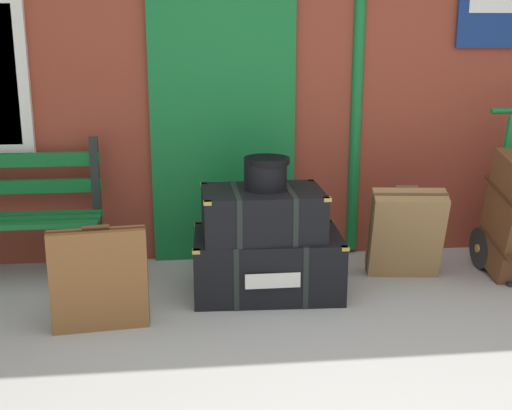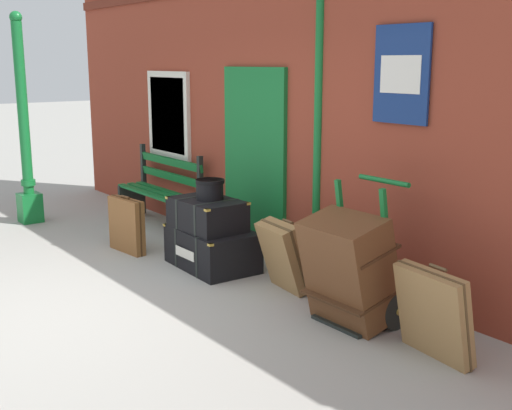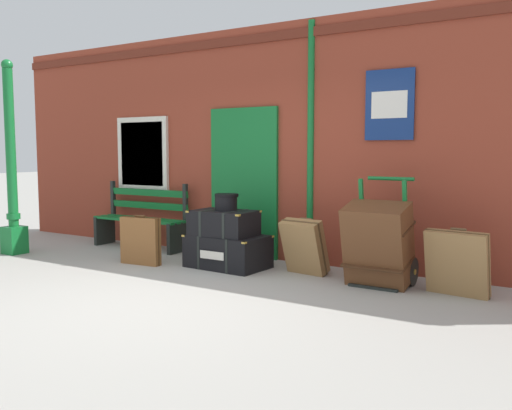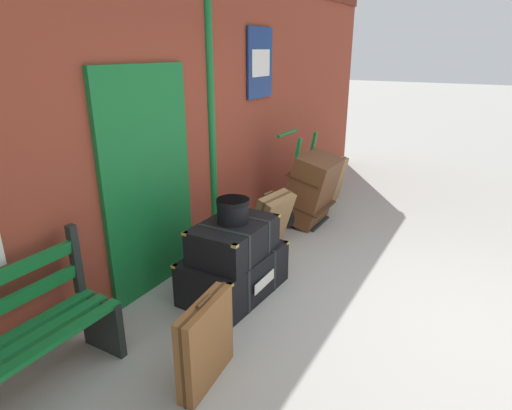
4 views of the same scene
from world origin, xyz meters
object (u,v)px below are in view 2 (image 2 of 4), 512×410
object	(u,v)px
suitcase_oxblood	(127,225)
lamp_post	(25,146)
round_hatbox	(210,188)
suitcase_cream	(285,256)
porters_trolley	(363,289)
platform_bench	(161,192)
steamer_trunk_base	(212,248)
steamer_trunk_middle	(207,214)
large_brown_trunk	(349,270)
suitcase_olive	(434,314)

from	to	relation	value
suitcase_oxblood	lamp_post	bearing A→B (deg)	-168.92
lamp_post	round_hatbox	size ratio (longest dim) A/B	9.19
suitcase_cream	suitcase_oxblood	distance (m)	2.20
lamp_post	suitcase_cream	size ratio (longest dim) A/B	4.04
suitcase_cream	porters_trolley	bearing A→B (deg)	3.97
platform_bench	suitcase_cream	xyz separation A→B (m)	(3.00, -0.33, -0.10)
steamer_trunk_base	steamer_trunk_middle	size ratio (longest dim) A/B	1.28
steamer_trunk_middle	round_hatbox	distance (m)	0.28
steamer_trunk_base	suitcase_cream	distance (m)	1.05
porters_trolley	large_brown_trunk	size ratio (longest dim) A/B	1.26
round_hatbox	suitcase_oxblood	world-z (taller)	round_hatbox
steamer_trunk_middle	large_brown_trunk	xyz separation A→B (m)	(2.03, 0.08, -0.10)
steamer_trunk_middle	porters_trolley	world-z (taller)	porters_trolley
lamp_post	suitcase_olive	distance (m)	6.15
platform_bench	steamer_trunk_middle	bearing A→B (deg)	-14.93
steamer_trunk_middle	round_hatbox	bearing A→B (deg)	42.37
large_brown_trunk	suitcase_olive	bearing A→B (deg)	2.82
lamp_post	round_hatbox	bearing A→B (deg)	15.19
porters_trolley	suitcase_oxblood	xyz separation A→B (m)	(-3.08, -0.68, 0.04)
steamer_trunk_base	round_hatbox	xyz separation A→B (m)	(-0.01, -0.01, 0.65)
round_hatbox	lamp_post	bearing A→B (deg)	-164.81
steamer_trunk_middle	large_brown_trunk	size ratio (longest dim) A/B	0.85
steamer_trunk_middle	suitcase_oxblood	bearing A→B (deg)	-157.73
porters_trolley	suitcase_cream	size ratio (longest dim) A/B	1.74
platform_bench	steamer_trunk_middle	world-z (taller)	platform_bench
steamer_trunk_base	large_brown_trunk	distance (m)	2.01
porters_trolley	suitcase_olive	bearing A→B (deg)	-8.93
round_hatbox	porters_trolley	world-z (taller)	porters_trolley
steamer_trunk_base	steamer_trunk_middle	distance (m)	0.37
round_hatbox	suitcase_oxblood	size ratio (longest dim) A/B	0.46
round_hatbox	suitcase_oxblood	xyz separation A→B (m)	(-1.07, -0.45, -0.55)
suitcase_oxblood	steamer_trunk_middle	bearing A→B (deg)	22.27
large_brown_trunk	lamp_post	bearing A→B (deg)	-169.96
lamp_post	suitcase_oxblood	distance (m)	2.28
steamer_trunk_middle	steamer_trunk_base	bearing A→B (deg)	39.11
round_hatbox	steamer_trunk_base	bearing A→B (deg)	33.38
round_hatbox	suitcase_cream	distance (m)	1.18
round_hatbox	suitcase_olive	distance (m)	2.89
suitcase_cream	suitcase_oxblood	size ratio (longest dim) A/B	1.04
lamp_post	steamer_trunk_middle	size ratio (longest dim) A/B	3.43
steamer_trunk_base	suitcase_olive	xyz separation A→B (m)	(2.83, 0.09, 0.14)
steamer_trunk_base	large_brown_trunk	size ratio (longest dim) A/B	1.08
lamp_post	steamer_trunk_base	bearing A→B (deg)	15.28
lamp_post	steamer_trunk_middle	world-z (taller)	lamp_post
steamer_trunk_base	large_brown_trunk	bearing A→B (deg)	1.28
suitcase_cream	platform_bench	bearing A→B (deg)	173.65
suitcase_olive	suitcase_oxblood	world-z (taller)	suitcase_olive
lamp_post	porters_trolley	size ratio (longest dim) A/B	2.32
lamp_post	suitcase_oxblood	world-z (taller)	lamp_post
round_hatbox	suitcase_olive	world-z (taller)	round_hatbox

